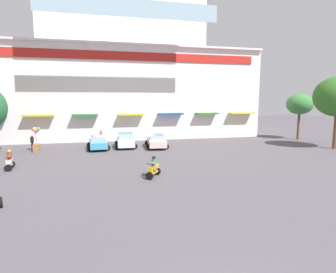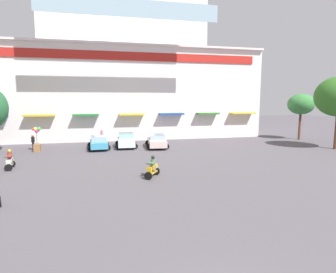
{
  "view_description": "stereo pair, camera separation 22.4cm",
  "coord_description": "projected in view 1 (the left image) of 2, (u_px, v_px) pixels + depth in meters",
  "views": [
    {
      "loc": [
        -2.83,
        -4.51,
        5.19
      ],
      "look_at": [
        2.77,
        19.82,
        1.81
      ],
      "focal_mm": 29.11,
      "sensor_mm": 36.0,
      "label": 1
    },
    {
      "loc": [
        -2.61,
        -4.56,
        5.19
      ],
      "look_at": [
        2.77,
        19.82,
        1.81
      ],
      "focal_mm": 29.11,
      "sensor_mm": 36.0,
      "label": 2
    }
  ],
  "objects": [
    {
      "name": "pedestrian_0",
      "position": [
        101.0,
        135.0,
        32.6
      ],
      "size": [
        0.43,
        0.43,
        1.65
      ],
      "color": "#231F2B",
      "rests_on": "ground"
    },
    {
      "name": "scooter_rider_0",
      "position": [
        10.0,
        161.0,
        20.34
      ],
      "size": [
        0.69,
        1.41,
        1.5
      ],
      "color": "black",
      "rests_on": "ground"
    },
    {
      "name": "colonial_building",
      "position": [
        124.0,
        68.0,
        39.77
      ],
      "size": [
        36.29,
        18.3,
        23.07
      ],
      "color": "white",
      "rests_on": "ground"
    },
    {
      "name": "pedestrian_1",
      "position": [
        32.0,
        141.0,
        28.21
      ],
      "size": [
        0.44,
        0.44,
        1.6
      ],
      "color": "#282751",
      "rests_on": "ground"
    },
    {
      "name": "parked_car_0",
      "position": [
        98.0,
        142.0,
        28.77
      ],
      "size": [
        2.49,
        4.15,
        1.38
      ],
      "color": "#3E98BE",
      "rests_on": "ground"
    },
    {
      "name": "balloon_vendor_cart",
      "position": [
        36.0,
        141.0,
        27.36
      ],
      "size": [
        0.84,
        0.95,
        2.47
      ],
      "color": "olive",
      "rests_on": "ground"
    },
    {
      "name": "plaza_tree_3",
      "position": [
        300.0,
        104.0,
        35.32
      ],
      "size": [
        3.36,
        3.26,
        5.96
      ],
      "color": "brown",
      "rests_on": "ground"
    },
    {
      "name": "parked_car_1",
      "position": [
        126.0,
        140.0,
        29.78
      ],
      "size": [
        2.43,
        4.05,
        1.59
      ],
      "color": "silver",
      "rests_on": "ground"
    },
    {
      "name": "ground_plane",
      "position": [
        151.0,
        178.0,
        18.23
      ],
      "size": [
        128.0,
        128.0,
        0.0
      ],
      "primitive_type": "plane",
      "color": "#554F56"
    },
    {
      "name": "scooter_rider_3",
      "position": [
        153.0,
        168.0,
        18.3
      ],
      "size": [
        1.21,
        1.46,
        1.46
      ],
      "color": "black",
      "rests_on": "ground"
    },
    {
      "name": "parked_car_2",
      "position": [
        156.0,
        141.0,
        29.79
      ],
      "size": [
        2.65,
        4.57,
        1.41
      ],
      "color": "beige",
      "rests_on": "ground"
    }
  ]
}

